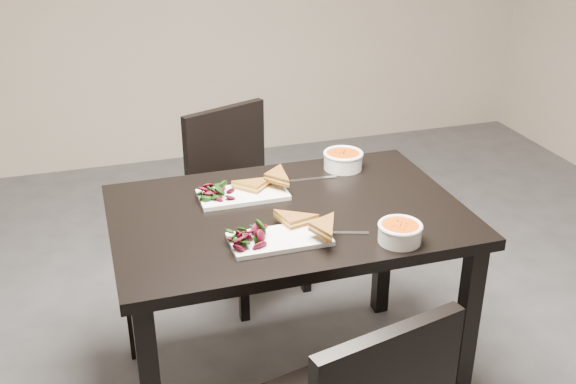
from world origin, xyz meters
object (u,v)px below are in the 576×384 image
object	(u,v)px
chair_far	(241,190)
soup_bowl_near	(400,232)
plate_far	(243,195)
soup_bowl_far	(343,159)
plate_near	(280,239)
table	(288,236)

from	to	relation	value
chair_far	soup_bowl_near	size ratio (longest dim) A/B	6.03
chair_far	plate_far	size ratio (longest dim) A/B	2.70
soup_bowl_far	plate_near	bearing A→B (deg)	-130.00
chair_far	soup_bowl_far	world-z (taller)	chair_far
plate_near	plate_far	distance (m)	0.35
chair_far	soup_bowl_far	xyz separation A→B (m)	(0.31, -0.47, 0.31)
table	soup_bowl_far	distance (m)	0.44
soup_bowl_near	plate_far	distance (m)	0.61
table	soup_bowl_far	size ratio (longest dim) A/B	7.71
soup_bowl_far	plate_far	bearing A→B (deg)	-163.13
table	plate_near	distance (m)	0.24
chair_far	soup_bowl_far	distance (m)	0.64
plate_near	plate_far	bearing A→B (deg)	95.43
soup_bowl_near	plate_far	bearing A→B (deg)	130.40
table	plate_near	world-z (taller)	plate_near
chair_far	soup_bowl_near	bearing A→B (deg)	-98.09
soup_bowl_near	plate_near	bearing A→B (deg)	162.48
chair_far	plate_far	xyz separation A→B (m)	(-0.13, -0.60, 0.27)
plate_far	soup_bowl_far	distance (m)	0.46
chair_far	table	bearing A→B (deg)	-112.54
table	soup_bowl_near	size ratio (longest dim) A/B	8.51
chair_far	plate_near	bearing A→B (deg)	-117.75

